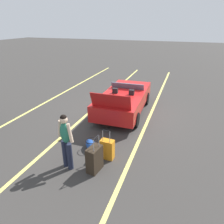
{
  "coord_description": "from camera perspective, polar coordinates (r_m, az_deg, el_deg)",
  "views": [
    {
      "loc": [
        -8.19,
        -2.37,
        3.8
      ],
      "look_at": [
        -1.8,
        -0.06,
        0.75
      ],
      "focal_mm": 32.11,
      "sensor_mm": 36.0,
      "label": 1
    }
  ],
  "objects": [
    {
      "name": "lot_line_near",
      "position": [
        9.1,
        10.79,
        -0.97
      ],
      "size": [
        18.0,
        0.12,
        0.01
      ],
      "primitive_type": "cube",
      "color": "#EAE066",
      "rests_on": "ground_plane"
    },
    {
      "name": "suitcase_large_black",
      "position": [
        5.66,
        -5.03,
        -13.2
      ],
      "size": [
        0.52,
        0.36,
        1.11
      ],
      "rotation": [
        0.0,
        0.0,
        1.42
      ],
      "color": "#2D2319",
      "rests_on": "ground_plane"
    },
    {
      "name": "convertible_car",
      "position": [
        9.29,
        3.82,
        3.9
      ],
      "size": [
        4.21,
        1.93,
        1.52
      ],
      "rotation": [
        0.0,
        0.0,
        0.03
      ],
      "color": "red",
      "rests_on": "ground_plane"
    },
    {
      "name": "lot_line_mid",
      "position": [
        9.82,
        -4.88,
        1.29
      ],
      "size": [
        18.0,
        0.12,
        0.01
      ],
      "primitive_type": "cube",
      "color": "#EAE066",
      "rests_on": "ground_plane"
    },
    {
      "name": "suitcase_medium_bright",
      "position": [
        6.13,
        -1.34,
        -10.53
      ],
      "size": [
        0.27,
        0.41,
        1.0
      ],
      "rotation": [
        0.0,
        0.0,
        6.25
      ],
      "color": "orange",
      "rests_on": "ground_plane"
    },
    {
      "name": "ground_plane",
      "position": [
        9.34,
        3.41,
        0.1
      ],
      "size": [
        80.0,
        80.0,
        0.0
      ],
      "primitive_type": "plane",
      "color": "#383533"
    },
    {
      "name": "traveler_person",
      "position": [
        5.57,
        -13.04,
        -7.53
      ],
      "size": [
        0.31,
        0.6,
        1.65
      ],
      "rotation": [
        0.0,
        0.0,
        -0.32
      ],
      "color": "#1E2338",
      "rests_on": "ground_plane"
    },
    {
      "name": "lot_line_far",
      "position": [
        11.16,
        -17.63,
        3.06
      ],
      "size": [
        18.0,
        0.12,
        0.01
      ],
      "primitive_type": "cube",
      "color": "#EAE066",
      "rests_on": "ground_plane"
    },
    {
      "name": "duffel_bag",
      "position": [
        6.61,
        -5.96,
        -9.38
      ],
      "size": [
        0.67,
        0.66,
        0.34
      ],
      "rotation": [
        0.0,
        0.0,
        0.77
      ],
      "color": "#1E479E",
      "rests_on": "ground_plane"
    }
  ]
}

